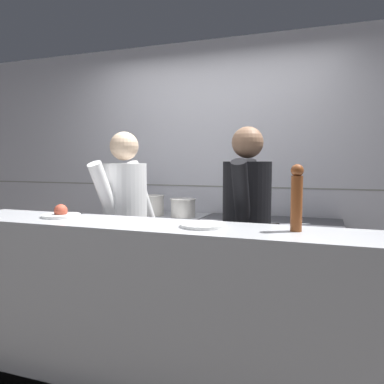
{
  "coord_description": "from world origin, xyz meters",
  "views": [
    {
      "loc": [
        1.07,
        -2.11,
        1.41
      ],
      "look_at": [
        0.04,
        0.78,
        1.15
      ],
      "focal_mm": 35.0,
      "sensor_mm": 36.0,
      "label": 1
    }
  ],
  "objects": [
    {
      "name": "plated_dish_appetiser",
      "position": [
        0.45,
        -0.18,
        1.05
      ],
      "size": [
        0.25,
        0.25,
        0.02
      ],
      "color": "white",
      "rests_on": "pass_counter"
    },
    {
      "name": "chef_head_cook",
      "position": [
        -0.35,
        0.37,
        0.9
      ],
      "size": [
        0.39,
        0.71,
        1.62
      ],
      "rotation": [
        0.0,
        0.0,
        -0.2
      ],
      "color": "black",
      "rests_on": "ground_plane"
    },
    {
      "name": "ground_plane",
      "position": [
        0.0,
        0.0,
        0.0
      ],
      "size": [
        14.0,
        14.0,
        0.0
      ],
      "primitive_type": "plane",
      "color": "#4C4742"
    },
    {
      "name": "sauce_pot",
      "position": [
        -0.52,
        1.2,
        0.98
      ],
      "size": [
        0.24,
        0.24,
        0.2
      ],
      "color": "beige",
      "rests_on": "oven_range"
    },
    {
      "name": "chef_sous",
      "position": [
        0.57,
        0.44,
        0.91
      ],
      "size": [
        0.34,
        0.71,
        1.64
      ],
      "rotation": [
        0.0,
        0.0,
        0.03
      ],
      "color": "black",
      "rests_on": "ground_plane"
    },
    {
      "name": "prep_counter",
      "position": [
        0.63,
        1.14,
        0.44
      ],
      "size": [
        1.21,
        0.65,
        0.88
      ],
      "color": "#38383D",
      "rests_on": "ground_plane"
    },
    {
      "name": "oven_range",
      "position": [
        -0.49,
        1.14,
        0.44
      ],
      "size": [
        0.96,
        0.71,
        0.87
      ],
      "color": "#232326",
      "rests_on": "ground_plane"
    },
    {
      "name": "chefs_knife",
      "position": [
        0.77,
        0.96,
        0.89
      ],
      "size": [
        0.34,
        0.25,
        0.02
      ],
      "color": "#B7BABF",
      "rests_on": "prep_counter"
    },
    {
      "name": "stock_pot",
      "position": [
        -0.8,
        1.11,
        1.0
      ],
      "size": [
        0.3,
        0.3,
        0.23
      ],
      "color": "#B7BABF",
      "rests_on": "oven_range"
    },
    {
      "name": "mixing_bowl_steel",
      "position": [
        0.48,
        1.2,
        0.94
      ],
      "size": [
        0.21,
        0.21,
        0.11
      ],
      "color": "#B7BABF",
      "rests_on": "prep_counter"
    },
    {
      "name": "braising_pot",
      "position": [
        -0.19,
        1.19,
        0.97
      ],
      "size": [
        0.24,
        0.24,
        0.18
      ],
      "color": "beige",
      "rests_on": "oven_range"
    },
    {
      "name": "pepper_mill",
      "position": [
        0.94,
        -0.15,
        1.22
      ],
      "size": [
        0.06,
        0.06,
        0.34
      ],
      "color": "brown",
      "rests_on": "pass_counter"
    },
    {
      "name": "plated_dish_main",
      "position": [
        -0.52,
        -0.15,
        1.07
      ],
      "size": [
        0.24,
        0.24,
        0.09
      ],
      "color": "white",
      "rests_on": "pass_counter"
    },
    {
      "name": "wall_back_tiled",
      "position": [
        0.0,
        1.55,
        1.3
      ],
      "size": [
        8.0,
        0.06,
        2.6
      ],
      "color": "silver",
      "rests_on": "ground_plane"
    },
    {
      "name": "pass_counter",
      "position": [
        0.14,
        -0.19,
        0.52
      ],
      "size": [
        2.65,
        0.45,
        1.05
      ],
      "color": "#B7BABF",
      "rests_on": "ground_plane"
    }
  ]
}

